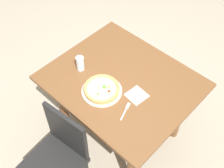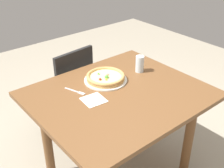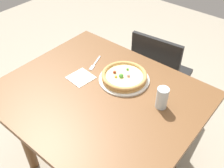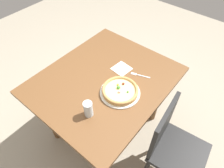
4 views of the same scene
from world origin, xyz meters
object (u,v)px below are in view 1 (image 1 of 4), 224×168
Objects in this scene: plate at (102,91)px; drinking_glass at (80,63)px; chair_near at (59,155)px; dining_table at (121,90)px; napkin at (137,95)px; pizza at (102,89)px; fork at (126,110)px.

drinking_glass reaches higher than plate.
plate is (-0.03, 0.51, 0.29)m from chair_near.
dining_table is 8.16× the size of napkin.
chair_near is at bearing -86.70° from pizza.
fork is at bearing -119.69° from chair_near.
fork is at bearing -5.74° from drinking_glass.
pizza is (-0.04, -0.19, 0.16)m from dining_table.
dining_table is 7.10× the size of fork.
pizza is at bearing -9.71° from drinking_glass.
pizza is 2.20× the size of drinking_glass.
pizza is at bearing -145.17° from napkin.
dining_table is 9.00× the size of drinking_glass.
drinking_glass is at bearing 170.29° from pizza.
napkin is at bearing 34.83° from pizza.
chair_near is 5.39× the size of fork.
fork is (0.22, 0.50, 0.29)m from chair_near.
chair_near is 0.62m from fork.
fork is (0.21, -0.19, 0.13)m from dining_table.
pizza reaches higher than napkin.
dining_table is 0.41m from drinking_glass.
dining_table is at bearing 28.37° from fork.
drinking_glass reaches higher than dining_table.
dining_table is 0.23m from napkin.
plate reaches higher than fork.
fork is at bearing -79.43° from napkin.
pizza is 2.00× the size of napkin.
pizza reaches higher than dining_table.
chair_near reaches higher than napkin.
napkin is at bearing 34.83° from plate.
plate is 2.23× the size of napkin.
plate is at bearing -9.74° from drinking_glass.
dining_table is 4.09× the size of pizza.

